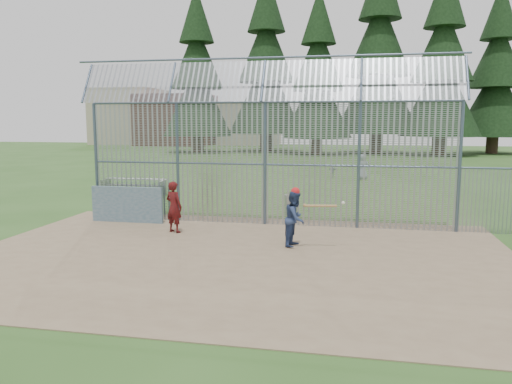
% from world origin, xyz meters
% --- Properties ---
extents(ground, '(120.00, 120.00, 0.00)m').
position_xyz_m(ground, '(0.00, 0.00, 0.00)').
color(ground, '#2D511E').
rests_on(ground, ground).
extents(dirt_infield, '(14.00, 10.00, 0.02)m').
position_xyz_m(dirt_infield, '(0.00, -0.50, 0.01)').
color(dirt_infield, '#756047').
rests_on(dirt_infield, ground).
extents(dugout_wall, '(2.50, 0.12, 1.20)m').
position_xyz_m(dugout_wall, '(-4.60, 2.90, 0.62)').
color(dugout_wall, '#38566B').
rests_on(dugout_wall, dirt_infield).
extents(batter, '(0.71, 0.84, 1.51)m').
position_xyz_m(batter, '(1.32, 0.79, 0.78)').
color(batter, navy).
rests_on(batter, dirt_infield).
extents(onlooker, '(0.67, 0.56, 1.58)m').
position_xyz_m(onlooker, '(-2.50, 1.73, 0.81)').
color(onlooker, maroon).
rests_on(onlooker, dirt_infield).
extents(bg_kid_standing, '(0.81, 0.60, 1.52)m').
position_xyz_m(bg_kid_standing, '(3.34, 17.07, 0.76)').
color(bg_kid_standing, gray).
rests_on(bg_kid_standing, ground).
extents(bg_kid_seated, '(0.49, 0.23, 0.81)m').
position_xyz_m(bg_kid_seated, '(1.56, 17.71, 0.41)').
color(bg_kid_seated, slate).
rests_on(bg_kid_seated, ground).
extents(batting_gear, '(1.44, 0.37, 0.50)m').
position_xyz_m(batting_gear, '(1.52, 0.76, 1.43)').
color(batting_gear, red).
rests_on(batting_gear, ground).
extents(trash_can, '(0.56, 0.56, 0.82)m').
position_xyz_m(trash_can, '(0.66, 5.31, 0.38)').
color(trash_can, gray).
rests_on(trash_can, ground).
extents(bleacher, '(3.00, 0.95, 0.72)m').
position_xyz_m(bleacher, '(-7.14, 8.85, 0.41)').
color(bleacher, slate).
rests_on(bleacher, ground).
extents(backstop_fence, '(20.09, 0.81, 5.30)m').
position_xyz_m(backstop_fence, '(1.81, 3.43, 2.36)').
color(backstop_fence, '#47566B').
rests_on(backstop_fence, ground).
extents(conifer_row, '(38.48, 12.26, 20.20)m').
position_xyz_m(conifer_row, '(1.93, 41.51, 10.83)').
color(conifer_row, '#332319').
rests_on(conifer_row, ground).
extents(distant_buildings, '(26.50, 10.50, 8.00)m').
position_xyz_m(distant_buildings, '(-23.18, 56.49, 3.60)').
color(distant_buildings, brown).
rests_on(distant_buildings, ground).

